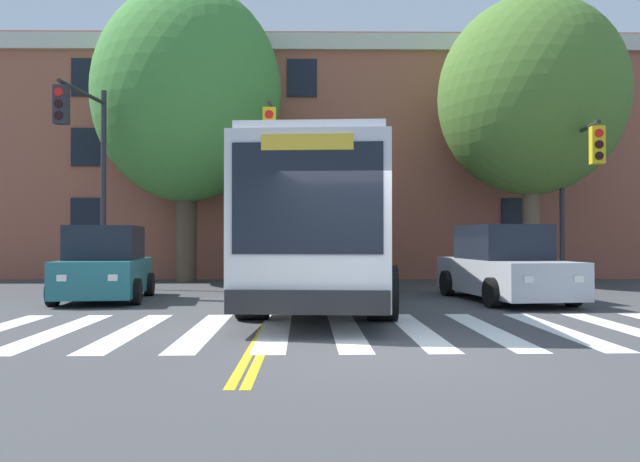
{
  "coord_description": "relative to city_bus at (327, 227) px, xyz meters",
  "views": [
    {
      "loc": [
        -0.75,
        -8.39,
        1.5
      ],
      "look_at": [
        -0.59,
        5.79,
        1.67
      ],
      "focal_mm": 35.0,
      "sensor_mm": 36.0,
      "label": 1
    }
  ],
  "objects": [
    {
      "name": "ground_plane",
      "position": [
        0.41,
        -6.81,
        -1.79
      ],
      "size": [
        120.0,
        120.0,
        0.0
      ],
      "primitive_type": "plane",
      "color": "#424244"
    },
    {
      "name": "crosswalk",
      "position": [
        1.37,
        -5.03,
        -1.79
      ],
      "size": [
        14.47,
        4.46,
        0.01
      ],
      "color": "white",
      "rests_on": "ground"
    },
    {
      "name": "lane_line_yellow_inner",
      "position": [
        -1.17,
        8.97,
        -1.79
      ],
      "size": [
        0.12,
        36.0,
        0.01
      ],
      "primitive_type": "cube",
      "color": "gold",
      "rests_on": "ground"
    },
    {
      "name": "lane_line_yellow_outer",
      "position": [
        -1.01,
        8.97,
        -1.79
      ],
      "size": [
        0.12,
        36.0,
        0.01
      ],
      "primitive_type": "cube",
      "color": "gold",
      "rests_on": "ground"
    },
    {
      "name": "city_bus",
      "position": [
        0.0,
        0.0,
        0.0
      ],
      "size": [
        3.53,
        12.2,
        3.31
      ],
      "color": "white",
      "rests_on": "ground"
    },
    {
      "name": "car_teal_near_lane",
      "position": [
        -5.37,
        -0.05,
        -0.96
      ],
      "size": [
        2.35,
        3.85,
        1.81
      ],
      "color": "#236B70",
      "rests_on": "ground"
    },
    {
      "name": "car_silver_far_lane",
      "position": [
        4.28,
        -0.17,
        -0.97
      ],
      "size": [
        2.5,
        4.86,
        1.83
      ],
      "color": "#B7BABF",
      "rests_on": "ground"
    },
    {
      "name": "traffic_light_near_corner",
      "position": [
        7.37,
        2.89,
        1.55
      ],
      "size": [
        0.57,
        3.36,
        4.89
      ],
      "color": "#28282D",
      "rests_on": "ground"
    },
    {
      "name": "traffic_light_far_corner",
      "position": [
        -6.69,
        2.38,
        2.17
      ],
      "size": [
        0.49,
        2.82,
        5.92
      ],
      "color": "#28282D",
      "rests_on": "ground"
    },
    {
      "name": "traffic_light_overhead",
      "position": [
        -1.53,
        3.07,
        1.88
      ],
      "size": [
        0.35,
        3.85,
        5.37
      ],
      "color": "#28282D",
      "rests_on": "ground"
    },
    {
      "name": "street_tree_curbside_large",
      "position": [
        6.71,
        4.82,
        4.31
      ],
      "size": [
        7.93,
        7.75,
        9.33
      ],
      "color": "brown",
      "rests_on": "ground"
    },
    {
      "name": "street_tree_curbside_small",
      "position": [
        -4.68,
        6.15,
        4.65
      ],
      "size": [
        9.14,
        9.09,
        10.17
      ],
      "color": "#4C3D2D",
      "rests_on": "ground"
    },
    {
      "name": "building_facade",
      "position": [
        -0.74,
        10.86,
        2.8
      ],
      "size": [
        39.58,
        6.46,
        9.16
      ],
      "color": "#9E5642",
      "rests_on": "ground"
    }
  ]
}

